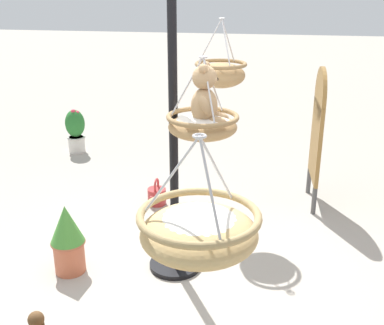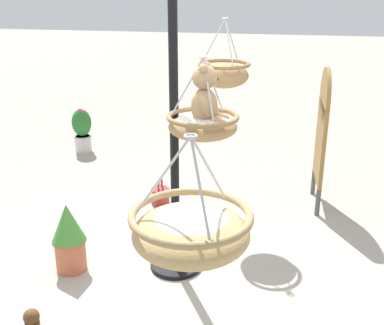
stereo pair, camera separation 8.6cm
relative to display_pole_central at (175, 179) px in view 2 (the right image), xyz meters
name	(u,v)px [view 2 (the right image)]	position (x,y,z in m)	size (l,w,h in m)	color
ground_plane	(186,281)	(0.21, 0.13, -0.81)	(40.00, 40.00, 0.00)	#A8A093
display_pole_central	(175,179)	(0.00, 0.00, 0.00)	(0.44, 0.44, 2.55)	black
hanging_basket_with_teddy	(203,125)	(0.15, 0.25, 0.51)	(0.53, 0.53, 0.59)	#A37F51
teddy_bear	(206,99)	(0.15, 0.27, 0.70)	(0.31, 0.28, 0.44)	tan
hanging_basket_left_high	(224,74)	(-1.05, 0.23, 0.67)	(0.49, 0.49, 0.64)	#A37F51
hanging_basket_right_low	(191,230)	(1.56, 0.46, 0.43)	(0.56, 0.56, 0.57)	tan
potted_plant_flowering_red	(69,236)	(0.22, -0.85, -0.49)	(0.29, 0.29, 0.60)	#BC6042
potted_plant_bushy_green	(82,129)	(-2.64, -2.00, -0.48)	(0.27, 0.27, 0.63)	beige
display_sign_board	(322,126)	(-1.50, 1.20, 0.08)	(0.62, 0.08, 1.49)	olive
watering_can	(160,195)	(-1.16, -0.46, -0.70)	(0.35, 0.20, 0.30)	#B23333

